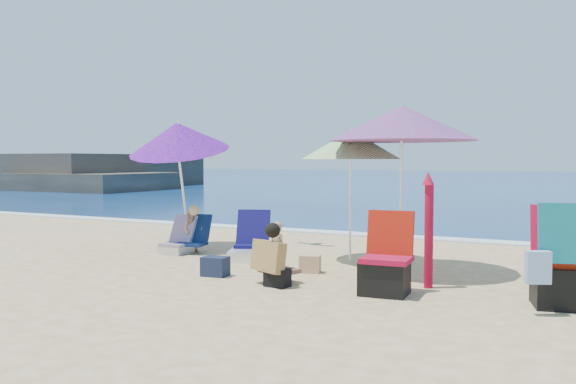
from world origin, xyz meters
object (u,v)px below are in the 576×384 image
at_px(umbrella_blue, 178,137).
at_px(umbrella_turquoise, 403,123).
at_px(chair_navy, 250,247).
at_px(chair_rainbow, 177,243).
at_px(camp_chair_right, 562,269).
at_px(person_center, 274,254).
at_px(umbrella_striped, 351,145).
at_px(camp_chair_left, 386,269).
at_px(furled_umbrella, 429,224).
at_px(person_left, 193,230).

bearing_deg(umbrella_blue, umbrella_turquoise, -4.70).
height_order(chair_navy, chair_rainbow, chair_navy).
bearing_deg(chair_navy, umbrella_turquoise, 1.18).
distance_m(camp_chair_right, person_center, 3.29).
distance_m(umbrella_striped, umbrella_blue, 3.14).
bearing_deg(umbrella_turquoise, person_center, -128.04).
relative_size(chair_navy, camp_chair_left, 1.03).
bearing_deg(chair_navy, camp_chair_left, -27.77).
height_order(umbrella_blue, furled_umbrella, umbrella_blue).
relative_size(umbrella_turquoise, person_left, 2.85).
xyz_separation_m(furled_umbrella, camp_chair_left, (-0.35, -0.56, -0.49)).
bearing_deg(umbrella_turquoise, umbrella_blue, 175.30).
relative_size(person_center, person_left, 0.96).
height_order(chair_navy, camp_chair_right, camp_chair_right).
bearing_deg(chair_navy, camp_chair_right, -14.53).
bearing_deg(chair_navy, person_left, 171.73).
relative_size(umbrella_blue, furled_umbrella, 1.69).
bearing_deg(person_center, person_left, 146.13).
bearing_deg(umbrella_striped, umbrella_turquoise, -29.43).
bearing_deg(umbrella_striped, person_center, -96.28).
distance_m(person_center, person_left, 2.94).
xyz_separation_m(umbrella_blue, chair_navy, (1.67, -0.39, -1.75)).
relative_size(furled_umbrella, chair_rainbow, 2.26).
distance_m(chair_rainbow, person_center, 3.02).
xyz_separation_m(camp_chair_right, person_left, (-5.73, 1.35, -0.03)).
height_order(umbrella_turquoise, person_center, umbrella_turquoise).
distance_m(camp_chair_right, person_left, 5.88).
height_order(furled_umbrella, person_center, furled_umbrella).
bearing_deg(furled_umbrella, umbrella_turquoise, 123.99).
relative_size(umbrella_striped, person_left, 2.49).
bearing_deg(chair_rainbow, umbrella_striped, 11.80).
distance_m(furled_umbrella, camp_chair_right, 1.58).
distance_m(umbrella_striped, camp_chair_right, 3.79).
distance_m(umbrella_blue, person_left, 1.66).
relative_size(umbrella_turquoise, furled_umbrella, 1.65).
bearing_deg(camp_chair_left, furled_umbrella, 57.86).
bearing_deg(umbrella_turquoise, camp_chair_left, -80.50).
xyz_separation_m(umbrella_striped, camp_chair_right, (3.05, -1.76, -1.38)).
distance_m(furled_umbrella, person_left, 4.36).
relative_size(furled_umbrella, person_center, 1.80).
bearing_deg(person_center, chair_navy, 130.05).
xyz_separation_m(umbrella_blue, furled_umbrella, (4.68, -1.22, -1.18)).
xyz_separation_m(umbrella_turquoise, chair_navy, (-2.42, -0.05, -1.86)).
bearing_deg(person_left, camp_chair_right, -13.23).
bearing_deg(person_left, furled_umbrella, -13.47).
height_order(umbrella_striped, person_center, umbrella_striped).
xyz_separation_m(furled_umbrella, chair_rainbow, (-4.42, 0.83, -0.61)).
xyz_separation_m(umbrella_striped, person_left, (-2.67, -0.41, -1.41)).
xyz_separation_m(chair_rainbow, camp_chair_left, (4.07, -1.39, 0.12)).
relative_size(umbrella_striped, chair_rainbow, 3.27).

